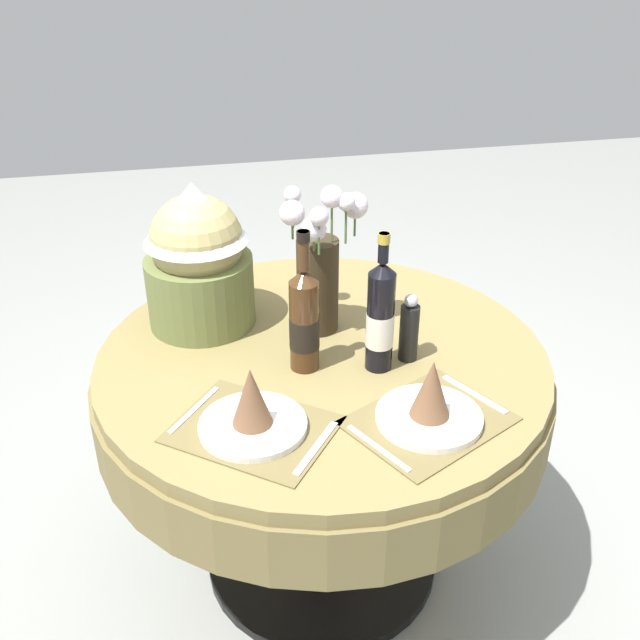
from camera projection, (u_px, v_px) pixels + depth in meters
name	position (u px, v px, depth m)	size (l,w,h in m)	color
ground	(322.00, 558.00, 2.27)	(8.00, 8.00, 0.00)	gray
dining_table	(322.00, 396.00, 1.96)	(1.19, 1.19, 0.75)	olive
place_setting_left	(252.00, 413.00, 1.59)	(0.43, 0.41, 0.16)	brown
place_setting_right	(430.00, 404.00, 1.62)	(0.42, 0.39, 0.16)	brown
flower_vase	(319.00, 264.00, 1.91)	(0.23, 0.23, 0.41)	#332819
wine_bottle_left	(304.00, 319.00, 1.77)	(0.07, 0.07, 0.37)	#422814
wine_bottle_centre	(380.00, 317.00, 1.77)	(0.07, 0.07, 0.36)	black
pepper_mill	(409.00, 330.00, 1.83)	(0.05, 0.05, 0.18)	black
gift_tub_back_left	(197.00, 252.00, 1.93)	(0.29, 0.29, 0.40)	olive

